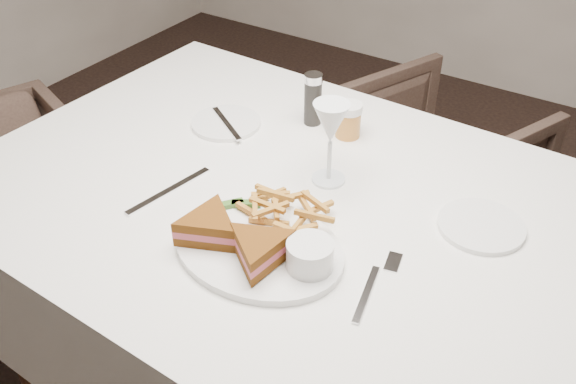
% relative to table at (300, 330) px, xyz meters
% --- Properties ---
extents(table, '(1.40, 0.96, 0.75)m').
position_rel_table_xyz_m(table, '(0.00, 0.00, 0.00)').
color(table, white).
rests_on(table, ground).
extents(chair_far, '(0.74, 0.72, 0.59)m').
position_rel_table_xyz_m(chair_far, '(-0.06, 0.93, -0.08)').
color(chair_far, '#4A372D').
rests_on(chair_far, ground).
extents(table_setting, '(0.78, 0.61, 0.18)m').
position_rel_table_xyz_m(table_setting, '(0.01, -0.07, 0.41)').
color(table_setting, white).
rests_on(table_setting, table).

